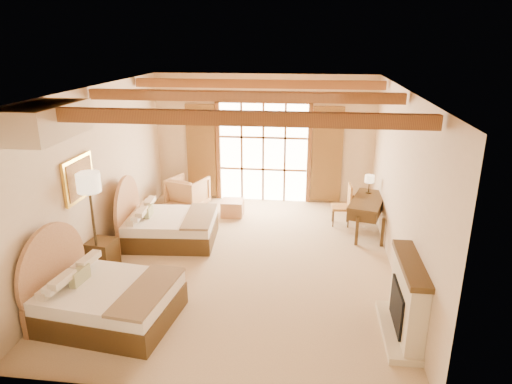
% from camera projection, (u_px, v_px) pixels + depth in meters
% --- Properties ---
extents(floor, '(7.00, 7.00, 0.00)m').
position_uv_depth(floor, '(243.00, 260.00, 8.70)').
color(floor, '#D1B88F').
rests_on(floor, ground).
extents(wall_back, '(5.50, 0.00, 5.50)m').
position_uv_depth(wall_back, '(264.00, 139.00, 11.48)').
color(wall_back, beige).
rests_on(wall_back, ground).
extents(wall_left, '(0.00, 7.00, 7.00)m').
position_uv_depth(wall_left, '(97.00, 174.00, 8.51)').
color(wall_left, beige).
rests_on(wall_left, ground).
extents(wall_right, '(0.00, 7.00, 7.00)m').
position_uv_depth(wall_right, '(400.00, 185.00, 7.87)').
color(wall_right, beige).
rests_on(wall_right, ground).
extents(ceiling, '(7.00, 7.00, 0.00)m').
position_uv_depth(ceiling, '(242.00, 89.00, 7.67)').
color(ceiling, '#B37235').
rests_on(ceiling, ground).
extents(ceiling_beams, '(5.39, 4.60, 0.18)m').
position_uv_depth(ceiling_beams, '(242.00, 96.00, 7.71)').
color(ceiling_beams, brown).
rests_on(ceiling_beams, ceiling).
extents(french_doors, '(3.95, 0.08, 2.60)m').
position_uv_depth(french_doors, '(263.00, 153.00, 11.53)').
color(french_doors, white).
rests_on(french_doors, ground).
extents(fireplace, '(0.46, 1.40, 1.16)m').
position_uv_depth(fireplace, '(406.00, 303.00, 6.35)').
color(fireplace, beige).
rests_on(fireplace, ground).
extents(painting, '(0.06, 0.95, 0.75)m').
position_uv_depth(painting, '(79.00, 178.00, 7.75)').
color(painting, yellow).
rests_on(painting, wall_left).
extents(canopy_valance, '(0.70, 1.40, 0.45)m').
position_uv_depth(canopy_valance, '(44.00, 121.00, 6.15)').
color(canopy_valance, '#F4DDC6').
rests_on(canopy_valance, ceiling).
extents(bed_near, '(2.07, 1.65, 1.25)m').
position_uv_depth(bed_near, '(100.00, 297.00, 6.75)').
color(bed_near, '#473015').
rests_on(bed_near, floor).
extents(bed_far, '(1.94, 1.53, 1.21)m').
position_uv_depth(bed_far, '(164.00, 224.00, 9.41)').
color(bed_far, '#473015').
rests_on(bed_far, floor).
extents(nightstand, '(0.52, 0.52, 0.55)m').
position_uv_depth(nightstand, '(103.00, 255.00, 8.30)').
color(nightstand, '#473015').
rests_on(nightstand, floor).
extents(floor_lamp, '(0.40, 0.40, 1.88)m').
position_uv_depth(floor_lamp, '(89.00, 189.00, 7.70)').
color(floor_lamp, '#362C1B').
rests_on(floor_lamp, floor).
extents(armchair, '(1.06, 1.08, 0.78)m').
position_uv_depth(armchair, '(188.00, 192.00, 11.29)').
color(armchair, tan).
rests_on(armchair, floor).
extents(ottoman, '(0.52, 0.52, 0.37)m').
position_uv_depth(ottoman, '(232.00, 208.00, 10.84)').
color(ottoman, tan).
rests_on(ottoman, floor).
extents(desk, '(0.97, 1.54, 0.77)m').
position_uv_depth(desk, '(367.00, 215.00, 9.79)').
color(desk, '#473015').
rests_on(desk, floor).
extents(desk_chair, '(0.44, 0.44, 0.94)m').
position_uv_depth(desk_chair, '(342.00, 212.00, 10.26)').
color(desk_chair, tan).
rests_on(desk_chair, floor).
extents(desk_lamp, '(0.20, 0.20, 0.41)m').
position_uv_depth(desk_lamp, '(370.00, 180.00, 9.96)').
color(desk_lamp, '#362C1B').
rests_on(desk_lamp, desk).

